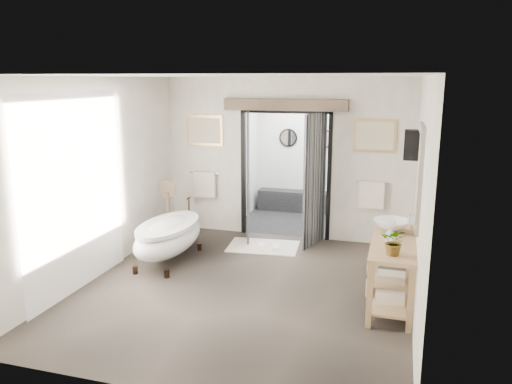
% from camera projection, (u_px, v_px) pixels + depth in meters
% --- Properties ---
extents(ground_plane, '(5.00, 5.00, 0.00)m').
position_uv_depth(ground_plane, '(244.00, 288.00, 6.98)').
color(ground_plane, '#4F453B').
extents(room_shell, '(4.52, 5.02, 2.91)m').
position_uv_depth(room_shell, '(238.00, 158.00, 6.46)').
color(room_shell, silver).
rests_on(room_shell, ground_plane).
extents(shower_room, '(2.22, 2.01, 2.51)m').
position_uv_depth(shower_room, '(301.00, 174.00, 10.52)').
color(shower_room, black).
rests_on(shower_room, ground_plane).
extents(back_wall_dressing, '(3.82, 0.79, 2.52)m').
position_uv_depth(back_wall_dressing, '(283.00, 154.00, 8.80)').
color(back_wall_dressing, black).
rests_on(back_wall_dressing, ground_plane).
extents(clawfoot_tub, '(0.79, 1.77, 0.87)m').
position_uv_depth(clawfoot_tub, '(169.00, 236.00, 7.91)').
color(clawfoot_tub, black).
rests_on(clawfoot_tub, ground_plane).
extents(vanity, '(0.57, 1.60, 0.85)m').
position_uv_depth(vanity, '(390.00, 267.00, 6.40)').
color(vanity, tan).
rests_on(vanity, ground_plane).
extents(pedestal_mirror, '(0.34, 0.22, 1.14)m').
position_uv_depth(pedestal_mirror, '(168.00, 216.00, 8.86)').
color(pedestal_mirror, brown).
rests_on(pedestal_mirror, ground_plane).
extents(rug, '(1.27, 0.91, 0.01)m').
position_uv_depth(rug, '(263.00, 246.00, 8.69)').
color(rug, beige).
rests_on(rug, ground_plane).
extents(slippers, '(0.41, 0.29, 0.05)m').
position_uv_depth(slippers, '(269.00, 246.00, 8.60)').
color(slippers, white).
rests_on(slippers, rug).
extents(basin, '(0.53, 0.53, 0.17)m').
position_uv_depth(basin, '(391.00, 226.00, 6.69)').
color(basin, white).
rests_on(basin, vanity).
extents(plant, '(0.33, 0.30, 0.33)m').
position_uv_depth(plant, '(395.00, 242.00, 5.79)').
color(plant, gray).
rests_on(plant, vanity).
extents(soap_bottle_a, '(0.11, 0.11, 0.19)m').
position_uv_depth(soap_bottle_a, '(390.00, 235.00, 6.28)').
color(soap_bottle_a, gray).
rests_on(soap_bottle_a, vanity).
extents(soap_bottle_b, '(0.16, 0.16, 0.16)m').
position_uv_depth(soap_bottle_b, '(392.00, 223.00, 6.84)').
color(soap_bottle_b, gray).
rests_on(soap_bottle_b, vanity).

